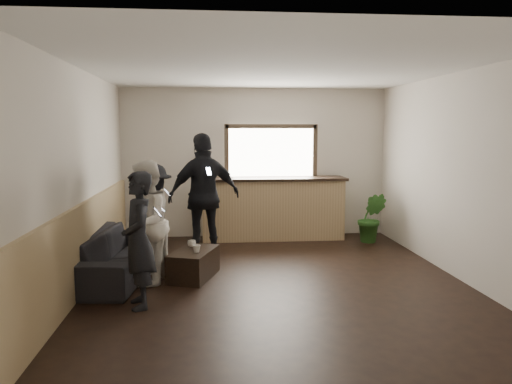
{
  "coord_description": "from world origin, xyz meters",
  "views": [
    {
      "loc": [
        -0.87,
        -6.44,
        2.01
      ],
      "look_at": [
        -0.22,
        0.4,
        1.16
      ],
      "focal_mm": 35.0,
      "sensor_mm": 36.0,
      "label": 1
    }
  ],
  "objects": [
    {
      "name": "ground",
      "position": [
        0.0,
        0.0,
        0.0
      ],
      "size": [
        5.0,
        6.0,
        0.01
      ],
      "primitive_type": "cube",
      "color": "black"
    },
    {
      "name": "room_shell",
      "position": [
        -0.74,
        0.0,
        1.47
      ],
      "size": [
        5.01,
        6.01,
        2.8
      ],
      "color": "silver",
      "rests_on": "ground"
    },
    {
      "name": "bar_counter",
      "position": [
        0.3,
        2.7,
        0.64
      ],
      "size": [
        2.7,
        0.68,
        2.13
      ],
      "color": "#9D7E55",
      "rests_on": "ground"
    },
    {
      "name": "sofa",
      "position": [
        -2.15,
        0.41,
        0.32
      ],
      "size": [
        1.1,
        2.26,
        0.64
      ],
      "primitive_type": "imported",
      "rotation": [
        0.0,
        0.0,
        1.45
      ],
      "color": "black",
      "rests_on": "ground"
    },
    {
      "name": "coffee_table",
      "position": [
        -1.1,
        0.28,
        0.19
      ],
      "size": [
        0.73,
        0.97,
        0.38
      ],
      "primitive_type": "cube",
      "rotation": [
        0.0,
        0.0,
        -0.33
      ],
      "color": "black",
      "rests_on": "ground"
    },
    {
      "name": "cup_a",
      "position": [
        -1.13,
        0.5,
        0.43
      ],
      "size": [
        0.16,
        0.16,
        0.09
      ],
      "primitive_type": "imported",
      "rotation": [
        0.0,
        0.0,
        0.48
      ],
      "color": "silver",
      "rests_on": "coffee_table"
    },
    {
      "name": "cup_b",
      "position": [
        -1.05,
        0.16,
        0.43
      ],
      "size": [
        0.15,
        0.15,
        0.1
      ],
      "primitive_type": "imported",
      "rotation": [
        0.0,
        0.0,
        3.83
      ],
      "color": "silver",
      "rests_on": "coffee_table"
    },
    {
      "name": "potted_plant",
      "position": [
        2.04,
        2.18,
        0.45
      ],
      "size": [
        0.61,
        0.55,
        0.9
      ],
      "primitive_type": "imported",
      "rotation": [
        0.0,
        0.0,
        -0.36
      ],
      "color": "#2D6623",
      "rests_on": "ground"
    },
    {
      "name": "person_a",
      "position": [
        -1.68,
        -0.81,
        0.78
      ],
      "size": [
        0.52,
        0.65,
        1.56
      ],
      "rotation": [
        0.0,
        0.0,
        -1.31
      ],
      "color": "black",
      "rests_on": "ground"
    },
    {
      "name": "person_b",
      "position": [
        -1.7,
        0.05,
        0.81
      ],
      "size": [
        0.75,
        0.89,
        1.63
      ],
      "rotation": [
        0.0,
        0.0,
        -1.76
      ],
      "color": "silver",
      "rests_on": "ground"
    },
    {
      "name": "person_c",
      "position": [
        -1.7,
        0.79,
        0.78
      ],
      "size": [
        0.7,
        1.07,
        1.56
      ],
      "rotation": [
        0.0,
        0.0,
        -1.44
      ],
      "color": "black",
      "rests_on": "ground"
    },
    {
      "name": "person_d",
      "position": [
        -0.95,
        1.35,
        0.99
      ],
      "size": [
        1.25,
        0.83,
        1.98
      ],
      "rotation": [
        0.0,
        0.0,
        -2.81
      ],
      "color": "black",
      "rests_on": "ground"
    }
  ]
}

